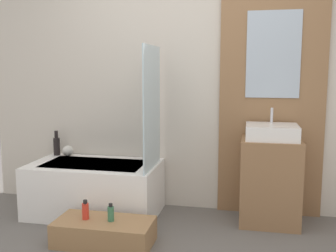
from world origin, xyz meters
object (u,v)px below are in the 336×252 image
wooden_step_bench (104,232)px  vase_round_light (68,151)px  bathtub (95,188)px  bottle_soap_secondary (111,213)px  bottle_soap_primary (85,211)px  vase_tall_dark (57,145)px  sink (272,132)px

wooden_step_bench → vase_round_light: vase_round_light is taller
bathtub → bottle_soap_secondary: size_ratio=8.46×
wooden_step_bench → bathtub: bearing=117.9°
bottle_soap_primary → bottle_soap_secondary: 0.21m
bathtub → bottle_soap_primary: size_ratio=7.71×
vase_round_light → bottle_soap_primary: vase_round_light is taller
vase_tall_dark → vase_round_light: vase_tall_dark is taller
sink → bottle_soap_primary: sink is taller
bottle_soap_primary → sink: bearing=26.4°
vase_round_light → bottle_soap_primary: 1.06m
wooden_step_bench → vase_round_light: bearing=129.7°
sink → bottle_soap_secondary: size_ratio=3.13×
bathtub → bottle_soap_primary: bathtub is taller
vase_round_light → bottle_soap_primary: (0.56, -0.86, -0.29)m
vase_tall_dark → bottle_soap_primary: (0.69, -0.88, -0.33)m
wooden_step_bench → vase_round_light: (-0.71, 0.86, 0.45)m
wooden_step_bench → bottle_soap_primary: size_ratio=4.93×
bottle_soap_secondary → bottle_soap_primary: bearing=180.0°
vase_tall_dark → sink: bearing=-4.2°
vase_round_light → bathtub: bearing=-32.4°
vase_tall_dark → bottle_soap_primary: bearing=-51.8°
bathtub → sink: (1.63, 0.11, 0.58)m
vase_tall_dark → bottle_soap_secondary: vase_tall_dark is taller
wooden_step_bench → sink: sink is taller
sink → bottle_soap_secondary: 1.55m
bottle_soap_secondary → sink: bearing=30.1°
bathtub → sink: size_ratio=2.71×
bathtub → sink: bearing=3.8°
vase_tall_dark → vase_round_light: (0.13, -0.02, -0.05)m
bottle_soap_primary → vase_round_light: bearing=123.0°
sink → vase_tall_dark: sink is taller
bathtub → vase_tall_dark: (-0.52, 0.27, 0.35)m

